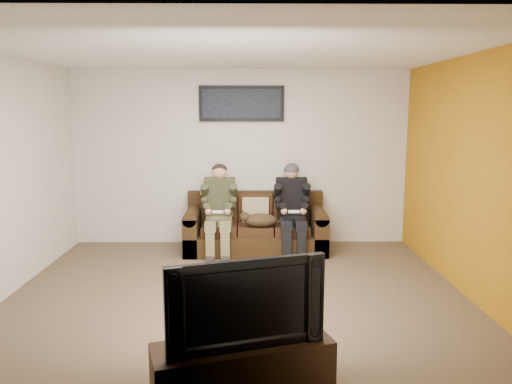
{
  "coord_description": "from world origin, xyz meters",
  "views": [
    {
      "loc": [
        0.14,
        -5.22,
        2.0
      ],
      "look_at": [
        0.21,
        1.2,
        0.95
      ],
      "focal_mm": 35.0,
      "sensor_mm": 36.0,
      "label": 1
    }
  ],
  "objects_px": {
    "person_right": "(292,204)",
    "person_left": "(219,205)",
    "sofa": "(255,229)",
    "framed_poster": "(242,104)",
    "tv_stand": "(243,369)",
    "television": "(242,300)",
    "cat": "(259,220)"
  },
  "relations": [
    {
      "from": "framed_poster",
      "to": "television",
      "type": "xyz_separation_m",
      "value": [
        0.07,
        -4.17,
        -1.39
      ]
    },
    {
      "from": "person_right",
      "to": "sofa",
      "type": "bearing_deg",
      "value": 162.08
    },
    {
      "from": "person_left",
      "to": "framed_poster",
      "type": "bearing_deg",
      "value": 60.94
    },
    {
      "from": "sofa",
      "to": "person_right",
      "type": "height_order",
      "value": "person_right"
    },
    {
      "from": "cat",
      "to": "tv_stand",
      "type": "relative_size",
      "value": 0.52
    },
    {
      "from": "person_left",
      "to": "person_right",
      "type": "height_order",
      "value": "person_right"
    },
    {
      "from": "person_left",
      "to": "cat",
      "type": "xyz_separation_m",
      "value": [
        0.56,
        -0.1,
        -0.2
      ]
    },
    {
      "from": "person_left",
      "to": "person_right",
      "type": "relative_size",
      "value": 0.99
    },
    {
      "from": "sofa",
      "to": "person_left",
      "type": "distance_m",
      "value": 0.66
    },
    {
      "from": "person_right",
      "to": "television",
      "type": "distance_m",
      "value": 3.66
    },
    {
      "from": "cat",
      "to": "tv_stand",
      "type": "bearing_deg",
      "value": -92.92
    },
    {
      "from": "sofa",
      "to": "framed_poster",
      "type": "distance_m",
      "value": 1.85
    },
    {
      "from": "television",
      "to": "sofa",
      "type": "bearing_deg",
      "value": 71.07
    },
    {
      "from": "television",
      "to": "person_right",
      "type": "bearing_deg",
      "value": 62.96
    },
    {
      "from": "cat",
      "to": "person_right",
      "type": "bearing_deg",
      "value": 12.36
    },
    {
      "from": "person_left",
      "to": "tv_stand",
      "type": "relative_size",
      "value": 0.99
    },
    {
      "from": "person_left",
      "to": "television",
      "type": "height_order",
      "value": "person_left"
    },
    {
      "from": "sofa",
      "to": "person_left",
      "type": "xyz_separation_m",
      "value": [
        -0.51,
        -0.17,
        0.39
      ]
    },
    {
      "from": "person_left",
      "to": "person_right",
      "type": "xyz_separation_m",
      "value": [
        1.02,
        0.0,
        0.0
      ]
    },
    {
      "from": "person_right",
      "to": "person_left",
      "type": "bearing_deg",
      "value": -179.98
    },
    {
      "from": "sofa",
      "to": "person_right",
      "type": "xyz_separation_m",
      "value": [
        0.51,
        -0.17,
        0.39
      ]
    },
    {
      "from": "person_left",
      "to": "framed_poster",
      "type": "xyz_separation_m",
      "value": [
        0.31,
        0.56,
        1.4
      ]
    },
    {
      "from": "framed_poster",
      "to": "person_left",
      "type": "bearing_deg",
      "value": -119.06
    },
    {
      "from": "person_left",
      "to": "cat",
      "type": "height_order",
      "value": "person_left"
    },
    {
      "from": "person_right",
      "to": "tv_stand",
      "type": "relative_size",
      "value": 1.0
    },
    {
      "from": "person_left",
      "to": "cat",
      "type": "bearing_deg",
      "value": -10.28
    },
    {
      "from": "sofa",
      "to": "television",
      "type": "bearing_deg",
      "value": -91.99
    },
    {
      "from": "person_right",
      "to": "tv_stand",
      "type": "bearing_deg",
      "value": -100.11
    },
    {
      "from": "person_right",
      "to": "tv_stand",
      "type": "height_order",
      "value": "person_right"
    },
    {
      "from": "sofa",
      "to": "framed_poster",
      "type": "relative_size",
      "value": 1.59
    },
    {
      "from": "person_right",
      "to": "cat",
      "type": "height_order",
      "value": "person_right"
    },
    {
      "from": "cat",
      "to": "television",
      "type": "bearing_deg",
      "value": -92.92
    }
  ]
}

